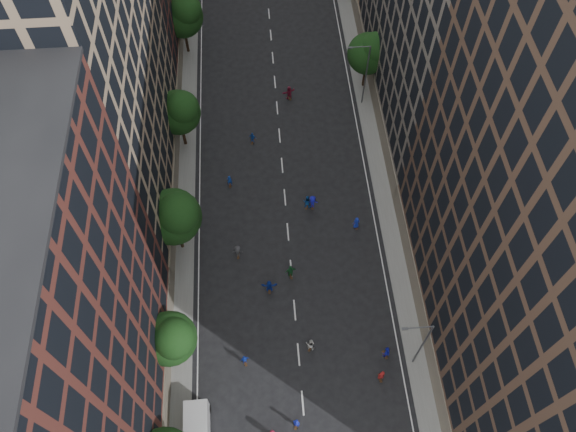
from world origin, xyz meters
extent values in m
plane|color=black|center=(0.00, 40.00, 0.00)|extent=(240.00, 240.00, 0.00)
cube|color=slate|center=(-12.00, 47.50, 0.07)|extent=(4.00, 105.00, 0.15)
cube|color=slate|center=(12.00, 47.50, 0.07)|extent=(4.00, 105.00, 0.15)
cube|color=#51251F|center=(-19.00, 11.00, 15.00)|extent=(14.00, 22.00, 30.00)
cube|color=#977D63|center=(-19.00, 35.00, 17.00)|extent=(14.00, 26.00, 34.00)
cube|color=#4D3629|center=(19.00, 15.00, 18.00)|extent=(14.00, 30.00, 36.00)
cylinder|color=black|center=(-11.20, 14.00, 1.85)|extent=(0.36, 0.36, 3.70)
sphere|color=black|center=(-11.20, 14.00, 5.21)|extent=(4.80, 4.80, 4.80)
sphere|color=black|center=(-10.60, 13.52, 6.41)|extent=(3.60, 3.60, 3.60)
cylinder|color=black|center=(-11.20, 26.00, 2.11)|extent=(0.36, 0.36, 4.22)
sphere|color=black|center=(-11.20, 26.00, 5.95)|extent=(5.60, 5.60, 5.60)
sphere|color=black|center=(-10.50, 25.44, 7.35)|extent=(4.20, 4.20, 4.20)
cylinder|color=black|center=(-11.20, 40.00, 1.94)|extent=(0.36, 0.36, 3.87)
sphere|color=black|center=(-11.20, 40.00, 5.46)|extent=(5.00, 5.00, 5.00)
sphere|color=black|center=(-10.57, 39.50, 6.71)|extent=(3.75, 3.75, 3.75)
cylinder|color=black|center=(-11.20, 56.00, 2.02)|extent=(0.36, 0.36, 4.05)
sphere|color=black|center=(-11.20, 56.00, 5.70)|extent=(5.40, 5.40, 5.40)
sphere|color=black|center=(-10.52, 55.46, 7.05)|extent=(4.05, 4.05, 4.05)
cylinder|color=black|center=(11.20, 48.00, 1.87)|extent=(0.36, 0.36, 3.74)
sphere|color=black|center=(11.20, 48.00, 5.27)|extent=(5.00, 5.00, 5.00)
sphere|color=black|center=(11.82, 47.50, 6.52)|extent=(3.75, 3.75, 3.75)
cylinder|color=#595B60|center=(10.60, 12.00, 4.50)|extent=(0.18, 0.18, 9.00)
cylinder|color=#595B60|center=(9.40, 12.00, 9.00)|extent=(2.40, 0.12, 0.12)
cube|color=#595B60|center=(8.30, 12.00, 8.95)|extent=(0.50, 0.22, 0.15)
cylinder|color=#595B60|center=(10.60, 45.00, 4.50)|extent=(0.18, 0.18, 9.00)
cylinder|color=#595B60|center=(9.40, 45.00, 9.00)|extent=(2.40, 0.12, 0.12)
cube|color=#595B60|center=(8.30, 45.00, 8.95)|extent=(0.50, 0.22, 0.15)
cube|color=#B8B8BA|center=(-9.31, 7.58, 1.42)|extent=(2.12, 3.56, 2.16)
cylinder|color=black|center=(-10.31, 8.94, 0.37)|extent=(0.26, 0.75, 0.74)
cylinder|color=black|center=(-8.35, 8.97, 0.37)|extent=(0.26, 0.75, 0.74)
imported|color=#1723BD|center=(-0.74, 7.13, 0.86)|extent=(0.72, 0.59, 1.72)
imported|color=#1317A0|center=(8.10, 12.83, 0.85)|extent=(0.98, 0.86, 1.70)
imported|color=#1634B5|center=(-5.05, 13.12, 0.75)|extent=(0.95, 0.57, 1.51)
imported|color=#A21B1B|center=(7.31, 10.69, 0.91)|extent=(0.71, 0.52, 1.82)
imported|color=beige|center=(1.15, 14.09, 0.87)|extent=(1.04, 0.93, 1.74)
imported|color=#38393D|center=(-5.38, 24.50, 0.87)|extent=(1.17, 0.74, 1.73)
imported|color=#1C5D2E|center=(-0.11, 21.78, 0.97)|extent=(1.21, 0.70, 1.93)
imported|color=navy|center=(-2.36, 20.32, 0.87)|extent=(1.64, 0.57, 1.75)
imported|color=#1426A4|center=(7.34, 27.10, 0.80)|extent=(0.85, 0.63, 1.59)
imported|color=#13379C|center=(-6.06, 33.65, 0.80)|extent=(0.59, 0.40, 1.59)
imported|color=navy|center=(2.32, 30.11, 0.92)|extent=(1.06, 0.92, 1.85)
imported|color=#1617B7|center=(2.92, 30.01, 0.91)|extent=(1.17, 0.68, 1.81)
imported|color=#143FA9|center=(-3.23, 39.72, 0.76)|extent=(0.97, 0.70, 1.53)
imported|color=maroon|center=(1.62, 46.50, 0.93)|extent=(1.80, 1.17, 1.86)
camera|label=1|loc=(-2.27, -3.60, 51.76)|focal=35.00mm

